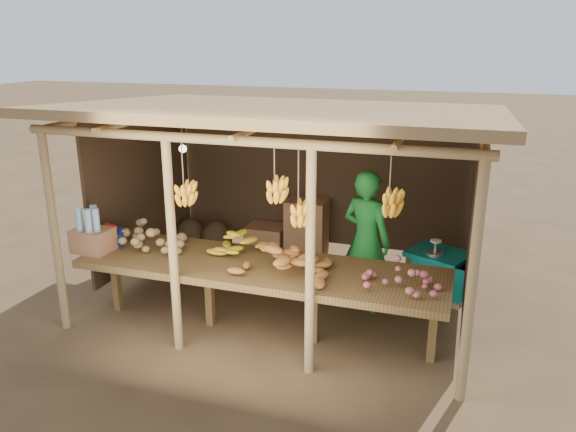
% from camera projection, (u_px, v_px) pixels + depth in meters
% --- Properties ---
extents(ground, '(60.00, 60.00, 0.00)m').
position_uv_depth(ground, '(288.00, 296.00, 6.98)').
color(ground, brown).
rests_on(ground, ground).
extents(stall_structure, '(4.70, 3.50, 2.43)m').
position_uv_depth(stall_structure, '(292.00, 144.00, 6.37)').
color(stall_structure, tan).
rests_on(stall_structure, ground).
extents(counter, '(3.90, 1.05, 0.80)m').
position_uv_depth(counter, '(260.00, 270.00, 5.89)').
color(counter, brown).
rests_on(counter, ground).
extents(potato_heap, '(1.11, 0.80, 0.37)m').
position_uv_depth(potato_heap, '(144.00, 231.00, 6.34)').
color(potato_heap, '#987D4E').
rests_on(potato_heap, counter).
extents(sweet_potato_heap, '(1.05, 0.69, 0.36)m').
position_uv_depth(sweet_potato_heap, '(281.00, 254.00, 5.67)').
color(sweet_potato_heap, '#AB662B').
rests_on(sweet_potato_heap, counter).
extents(onion_heap, '(0.82, 0.58, 0.35)m').
position_uv_depth(onion_heap, '(398.00, 274.00, 5.21)').
color(onion_heap, '#B55859').
rests_on(onion_heap, counter).
extents(banana_pile, '(0.66, 0.45, 0.35)m').
position_uv_depth(banana_pile, '(242.00, 240.00, 6.08)').
color(banana_pile, yellow).
rests_on(banana_pile, counter).
extents(tomato_basin, '(0.42, 0.42, 0.22)m').
position_uv_depth(tomato_basin, '(107.00, 236.00, 6.45)').
color(tomato_basin, navy).
rests_on(tomato_basin, counter).
extents(bottle_box, '(0.43, 0.35, 0.52)m').
position_uv_depth(bottle_box, '(92.00, 234.00, 6.19)').
color(bottle_box, '#9C6946').
rests_on(bottle_box, counter).
extents(vendor, '(0.72, 0.60, 1.67)m').
position_uv_depth(vendor, '(366.00, 241.00, 6.47)').
color(vendor, '#1A782A').
rests_on(vendor, ground).
extents(tarp_crate, '(0.85, 0.80, 0.81)m').
position_uv_depth(tarp_crate, '(437.00, 274.00, 6.81)').
color(tarp_crate, brown).
rests_on(tarp_crate, ground).
extents(carton_stack, '(1.17, 0.45, 0.89)m').
position_uv_depth(carton_stack, '(293.00, 234.00, 8.04)').
color(carton_stack, '#9C6946').
rests_on(carton_stack, ground).
extents(burlap_sacks, '(0.89, 0.46, 0.63)m').
position_uv_depth(burlap_sacks, '(203.00, 236.00, 8.29)').
color(burlap_sacks, '#412E1E').
rests_on(burlap_sacks, ground).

